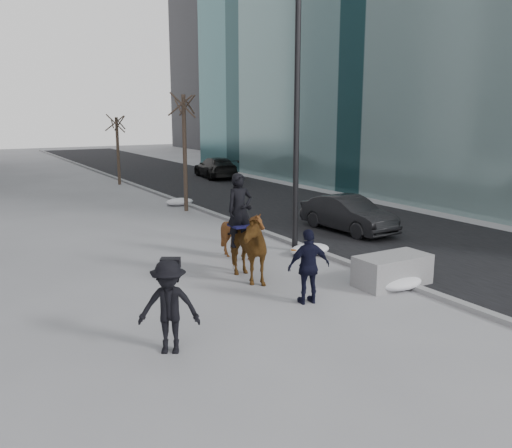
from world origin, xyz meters
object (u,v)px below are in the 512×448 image
car_near (348,214)px  mounted_left (242,241)px  mounted_right (241,230)px  planter (392,270)px

car_near → mounted_left: size_ratio=1.42×
mounted_left → mounted_right: 2.11m
mounted_left → mounted_right: mounted_left is taller
car_near → mounted_right: size_ratio=1.78×
planter → mounted_left: (-3.12, 2.29, 0.66)m
planter → mounted_right: size_ratio=0.87×
car_near → mounted_right: bearing=-169.0°
car_near → mounted_right: mounted_right is taller
planter → car_near: 6.33m
mounted_right → car_near: bearing=14.6°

